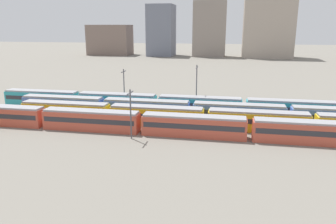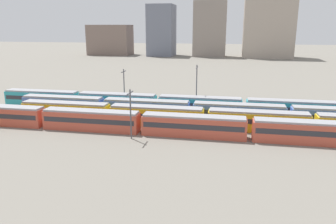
{
  "view_description": "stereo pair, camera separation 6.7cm",
  "coord_description": "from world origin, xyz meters",
  "px_view_note": "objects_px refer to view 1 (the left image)",
  "views": [
    {
      "loc": [
        32.88,
        -54.38,
        18.65
      ],
      "look_at": [
        20.97,
        7.8,
        2.04
      ],
      "focal_mm": 35.21,
      "sensor_mm": 36.0,
      "label": 1
    },
    {
      "loc": [
        32.95,
        -54.37,
        18.65
      ],
      "look_at": [
        20.97,
        7.8,
        2.04
      ],
      "focal_mm": 35.21,
      "sensor_mm": 36.0,
      "label": 2
    }
  ],
  "objects_px": {
    "catenary_pole_0": "(131,111)",
    "train_track_1": "(313,124)",
    "catenary_pole_1": "(124,86)",
    "catenary_pole_3": "(196,85)",
    "train_track_3": "(200,105)",
    "train_track_0": "(194,126)",
    "train_track_2": "(288,115)"
  },
  "relations": [
    {
      "from": "train_track_3",
      "to": "catenary_pole_3",
      "type": "bearing_deg",
      "value": 109.88
    },
    {
      "from": "train_track_0",
      "to": "catenary_pole_0",
      "type": "height_order",
      "value": "catenary_pole_0"
    },
    {
      "from": "train_track_1",
      "to": "train_track_0",
      "type": "bearing_deg",
      "value": -165.83
    },
    {
      "from": "train_track_0",
      "to": "train_track_2",
      "type": "height_order",
      "value": "same"
    },
    {
      "from": "train_track_2",
      "to": "catenary_pole_1",
      "type": "xyz_separation_m",
      "value": [
        -35.82,
        8.15,
        3.11
      ]
    },
    {
      "from": "train_track_1",
      "to": "train_track_3",
      "type": "bearing_deg",
      "value": 153.7
    },
    {
      "from": "train_track_2",
      "to": "catenary_pole_1",
      "type": "bearing_deg",
      "value": 167.19
    },
    {
      "from": "train_track_2",
      "to": "train_track_3",
      "type": "height_order",
      "value": "same"
    },
    {
      "from": "catenary_pole_1",
      "to": "train_track_2",
      "type": "bearing_deg",
      "value": -12.81
    },
    {
      "from": "train_track_2",
      "to": "catenary_pole_1",
      "type": "relative_size",
      "value": 12.56
    },
    {
      "from": "catenary_pole_1",
      "to": "catenary_pole_3",
      "type": "xyz_separation_m",
      "value": [
        17.02,
        0.16,
        0.67
      ]
    },
    {
      "from": "train_track_1",
      "to": "train_track_2",
      "type": "bearing_deg",
      "value": 122.95
    },
    {
      "from": "train_track_1",
      "to": "catenary_pole_0",
      "type": "bearing_deg",
      "value": -164.61
    },
    {
      "from": "train_track_0",
      "to": "catenary_pole_1",
      "type": "bearing_deg",
      "value": 135.08
    },
    {
      "from": "train_track_0",
      "to": "catenary_pole_3",
      "type": "height_order",
      "value": "catenary_pole_3"
    },
    {
      "from": "catenary_pole_3",
      "to": "catenary_pole_0",
      "type": "bearing_deg",
      "value": -111.56
    },
    {
      "from": "train_track_1",
      "to": "train_track_2",
      "type": "xyz_separation_m",
      "value": [
        -3.37,
        5.2,
        0.0
      ]
    },
    {
      "from": "train_track_1",
      "to": "train_track_2",
      "type": "height_order",
      "value": "same"
    },
    {
      "from": "catenary_pole_3",
      "to": "train_track_0",
      "type": "bearing_deg",
      "value": -85.19
    },
    {
      "from": "train_track_0",
      "to": "train_track_3",
      "type": "relative_size",
      "value": 1.0
    },
    {
      "from": "catenary_pole_3",
      "to": "train_track_2",
      "type": "bearing_deg",
      "value": -23.85
    },
    {
      "from": "catenary_pole_0",
      "to": "catenary_pole_3",
      "type": "xyz_separation_m",
      "value": [
        8.69,
        22.0,
        0.89
      ]
    },
    {
      "from": "train_track_1",
      "to": "catenary_pole_0",
      "type": "xyz_separation_m",
      "value": [
        -30.86,
        -8.49,
        2.89
      ]
    },
    {
      "from": "train_track_1",
      "to": "catenary_pole_0",
      "type": "distance_m",
      "value": 32.14
    },
    {
      "from": "train_track_2",
      "to": "catenary_pole_0",
      "type": "relative_size",
      "value": 13.16
    },
    {
      "from": "train_track_3",
      "to": "train_track_0",
      "type": "bearing_deg",
      "value": -88.35
    },
    {
      "from": "train_track_2",
      "to": "catenary_pole_0",
      "type": "bearing_deg",
      "value": -153.52
    },
    {
      "from": "catenary_pole_0",
      "to": "train_track_1",
      "type": "bearing_deg",
      "value": 15.39
    },
    {
      "from": "train_track_1",
      "to": "catenary_pole_1",
      "type": "distance_m",
      "value": 41.52
    },
    {
      "from": "train_track_1",
      "to": "catenary_pole_3",
      "type": "height_order",
      "value": "catenary_pole_3"
    },
    {
      "from": "catenary_pole_1",
      "to": "train_track_0",
      "type": "bearing_deg",
      "value": -44.92
    },
    {
      "from": "catenary_pole_0",
      "to": "catenary_pole_1",
      "type": "distance_m",
      "value": 23.38
    }
  ]
}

